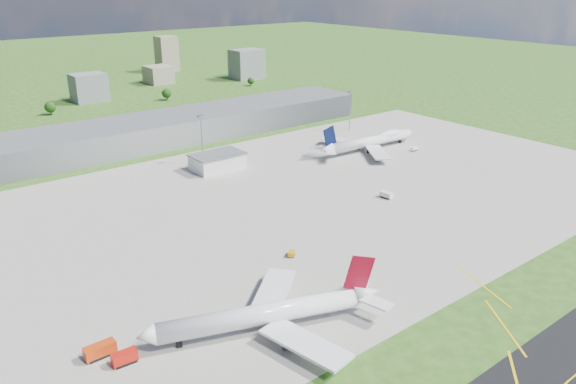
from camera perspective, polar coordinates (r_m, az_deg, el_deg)
ground at (r=333.27m, az=-13.14°, el=4.09°), size 1400.00×1400.00×0.00m
apron at (r=249.11m, az=0.13°, el=-1.14°), size 360.00×190.00×0.08m
terminal at (r=344.45m, az=-14.35°, el=5.84°), size 300.00×42.00×15.00m
ops_building at (r=294.23m, az=-7.17°, el=3.05°), size 26.00×16.00×8.00m
mast_center at (r=302.85m, az=-8.79°, el=6.20°), size 3.50×2.00×25.90m
mast_east at (r=368.02m, az=6.35°, el=8.95°), size 3.50×2.00×25.90m
airliner_red_twin at (r=162.00m, az=-1.95°, el=-12.29°), size 68.37×51.89×19.41m
airliner_blue_quad at (r=328.84m, az=8.44°, el=5.14°), size 71.68×56.14×18.71m
fire_truck at (r=161.72m, az=-18.55°, el=-15.04°), size 8.33×3.35×3.67m
crash_tender at (r=157.51m, az=-16.27°, el=-15.89°), size 6.73×3.36×3.40m
tug_yellow at (r=202.84m, az=0.35°, el=-6.30°), size 4.14×3.98×1.82m
van_white_near at (r=258.05m, az=9.95°, el=-0.33°), size 3.31×5.98×2.85m
van_white_far at (r=332.14m, az=12.69°, el=4.29°), size 4.59×2.51×2.31m
bldg_c at (r=483.09m, az=-19.56°, el=9.97°), size 26.00×20.00×22.00m
bldg_ce at (r=550.01m, az=-13.03°, el=11.54°), size 22.00×24.00×16.00m
bldg_e at (r=562.84m, az=-4.19°, el=12.83°), size 30.00×22.00×28.00m
bldg_tall_e at (r=619.37m, az=-12.21°, el=13.56°), size 20.00×18.00×36.00m
tree_c at (r=444.35m, az=-23.01°, el=7.95°), size 8.10×8.10×9.90m
tree_e at (r=471.06m, az=-12.24°, el=9.76°), size 7.65×7.65×9.35m
tree_far_e at (r=524.64m, az=-3.80°, el=11.19°), size 6.30×6.30×7.70m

